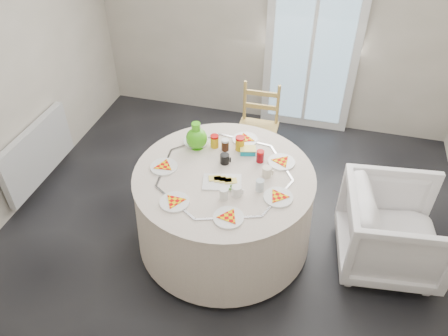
% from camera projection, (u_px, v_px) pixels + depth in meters
% --- Properties ---
extents(floor, '(4.00, 4.00, 0.00)m').
position_uv_depth(floor, '(229.00, 235.00, 3.85)').
color(floor, black).
rests_on(floor, ground).
extents(wall_back, '(4.00, 0.02, 2.60)m').
position_uv_depth(wall_back, '(278.00, 10.00, 4.52)').
color(wall_back, '#BCB5A3').
rests_on(wall_back, floor).
extents(glass_door, '(1.00, 0.08, 2.10)m').
position_uv_depth(glass_door, '(313.00, 39.00, 4.56)').
color(glass_door, silver).
rests_on(glass_door, floor).
extents(radiator, '(0.07, 1.00, 0.55)m').
position_uv_depth(radiator, '(37.00, 153.00, 4.15)').
color(radiator, silver).
rests_on(radiator, floor).
extents(table, '(1.45, 1.45, 0.73)m').
position_uv_depth(table, '(224.00, 208.00, 3.58)').
color(table, beige).
rests_on(table, floor).
extents(wooden_chair, '(0.39, 0.38, 0.87)m').
position_uv_depth(wooden_chair, '(257.00, 126.00, 4.34)').
color(wooden_chair, '#A68648').
rests_on(wooden_chair, floor).
extents(armchair, '(0.80, 0.84, 0.79)m').
position_uv_depth(armchair, '(394.00, 227.00, 3.40)').
color(armchair, white).
rests_on(armchair, floor).
extents(place_settings, '(1.20, 1.20, 0.02)m').
position_uv_depth(place_settings, '(224.00, 171.00, 3.33)').
color(place_settings, white).
rests_on(place_settings, table).
extents(jar_cluster, '(0.47, 0.24, 0.13)m').
position_uv_depth(jar_cluster, '(236.00, 146.00, 3.50)').
color(jar_cluster, '#A87C1C').
rests_on(jar_cluster, table).
extents(butter_tub, '(0.15, 0.12, 0.05)m').
position_uv_depth(butter_tub, '(248.00, 149.00, 3.53)').
color(butter_tub, '#0C94AE').
rests_on(butter_tub, table).
extents(green_pitcher, '(0.20, 0.20, 0.23)m').
position_uv_depth(green_pitcher, '(196.00, 134.00, 3.54)').
color(green_pitcher, '#40BA15').
rests_on(green_pitcher, table).
extents(cheese_platter, '(0.32, 0.24, 0.04)m').
position_uv_depth(cheese_platter, '(222.00, 180.00, 3.25)').
color(cheese_platter, white).
rests_on(cheese_platter, table).
extents(mugs_glasses, '(0.62, 0.62, 0.10)m').
position_uv_depth(mugs_glasses, '(244.00, 169.00, 3.29)').
color(mugs_glasses, '#A39D9B').
rests_on(mugs_glasses, table).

